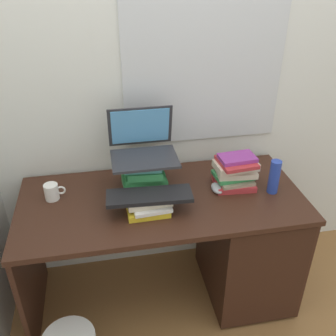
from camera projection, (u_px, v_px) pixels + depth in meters
The scene contains 11 objects.
ground_plane at pixel (163, 294), 2.40m from camera, with size 6.00×6.00×0.00m, color olive.
wall_back at pixel (149, 72), 2.06m from camera, with size 6.00×0.06×2.60m.
desk at pixel (228, 240), 2.23m from camera, with size 1.51×0.69×0.74m.
book_stack_tall at pixel (145, 176), 2.02m from camera, with size 0.25×0.20×0.19m.
book_stack_keyboard_riser at pixel (149, 205), 1.90m from camera, with size 0.23×0.18×0.09m.
book_stack_side at pixel (235, 172), 2.08m from camera, with size 0.24×0.19×0.18m.
laptop at pixel (143, 145), 1.99m from camera, with size 0.34×0.29×0.24m.
keyboard at pixel (149, 196), 1.86m from camera, with size 0.42×0.14×0.02m, color black.
computer_mouse at pixel (217, 188), 2.06m from camera, with size 0.06×0.10×0.04m, color #A5A8AD.
mug at pixel (52, 192), 1.99m from camera, with size 0.11×0.07×0.09m.
water_bottle at pixel (274, 177), 2.02m from camera, with size 0.06×0.06×0.19m, color #263FA5.
Camera 1 is at (-0.27, -1.63, 1.91)m, focal length 40.71 mm.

